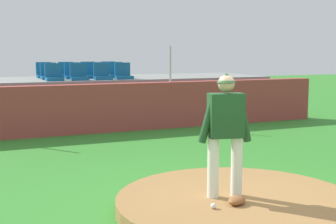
{
  "coord_description": "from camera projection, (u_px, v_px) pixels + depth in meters",
  "views": [
    {
      "loc": [
        -3.37,
        -5.4,
        2.2
      ],
      "look_at": [
        0.0,
        2.45,
        1.09
      ],
      "focal_mm": 50.22,
      "sensor_mm": 36.0,
      "label": 1
    }
  ],
  "objects": [
    {
      "name": "stadium_chair_10",
      "position": [
        88.0,
        72.0,
        15.56
      ],
      "size": [
        0.48,
        0.44,
        0.5
      ],
      "rotation": [
        0.0,
        0.0,
        3.14
      ],
      "color": "#12598B",
      "rests_on": "bleacher_platform"
    },
    {
      "name": "bleacher_platform",
      "position": [
        83.0,
        99.0,
        14.97
      ],
      "size": [
        12.07,
        3.16,
        1.36
      ],
      "primitive_type": "cube",
      "color": "gray",
      "rests_on": "ground_plane"
    },
    {
      "name": "stadium_chair_11",
      "position": [
        109.0,
        72.0,
        15.87
      ],
      "size": [
        0.48,
        0.44,
        0.5
      ],
      "rotation": [
        0.0,
        0.0,
        3.14
      ],
      "color": "#12598B",
      "rests_on": "bleacher_platform"
    },
    {
      "name": "pitchers_mound",
      "position": [
        237.0,
        204.0,
        6.51
      ],
      "size": [
        3.39,
        3.39,
        0.19
      ],
      "primitive_type": "cylinder",
      "color": "#9C6F3E",
      "rests_on": "ground_plane"
    },
    {
      "name": "brick_barrier",
      "position": [
        102.0,
        108.0,
        12.81
      ],
      "size": [
        13.7,
        0.4,
        1.32
      ],
      "primitive_type": "cube",
      "color": "#A23D3A",
      "rests_on": "ground_plane"
    },
    {
      "name": "stadium_chair_5",
      "position": [
        73.0,
        74.0,
        14.56
      ],
      "size": [
        0.48,
        0.44,
        0.5
      ],
      "rotation": [
        0.0,
        0.0,
        3.14
      ],
      "color": "#12598B",
      "rests_on": "bleacher_platform"
    },
    {
      "name": "ground_plane",
      "position": [
        237.0,
        211.0,
        6.52
      ],
      "size": [
        60.0,
        60.0,
        0.0
      ],
      "primitive_type": "plane",
      "color": "#33832B"
    },
    {
      "name": "pitcher",
      "position": [
        226.0,
        126.0,
        6.41
      ],
      "size": [
        0.77,
        0.34,
        1.72
      ],
      "rotation": [
        0.0,
        0.0,
        -0.21
      ],
      "color": "white",
      "rests_on": "pitchers_mound"
    },
    {
      "name": "stadium_chair_2",
      "position": [
        102.0,
        74.0,
        14.04
      ],
      "size": [
        0.48,
        0.44,
        0.5
      ],
      "rotation": [
        0.0,
        0.0,
        3.14
      ],
      "color": "#12598B",
      "rests_on": "bleacher_platform"
    },
    {
      "name": "stadium_chair_0",
      "position": [
        54.0,
        75.0,
        13.52
      ],
      "size": [
        0.48,
        0.44,
        0.5
      ],
      "rotation": [
        0.0,
        0.0,
        3.14
      ],
      "color": "#12598B",
      "rests_on": "bleacher_platform"
    },
    {
      "name": "stadium_chair_1",
      "position": [
        79.0,
        75.0,
        13.77
      ],
      "size": [
        0.48,
        0.44,
        0.5
      ],
      "rotation": [
        0.0,
        0.0,
        3.14
      ],
      "color": "#12598B",
      "rests_on": "bleacher_platform"
    },
    {
      "name": "stadium_chair_4",
      "position": [
        49.0,
        74.0,
        14.25
      ],
      "size": [
        0.48,
        0.44,
        0.5
      ],
      "rotation": [
        0.0,
        0.0,
        3.14
      ],
      "color": "#12598B",
      "rests_on": "bleacher_platform"
    },
    {
      "name": "stadium_chair_9",
      "position": [
        66.0,
        73.0,
        15.3
      ],
      "size": [
        0.48,
        0.44,
        0.5
      ],
      "rotation": [
        0.0,
        0.0,
        3.14
      ],
      "color": "#12598B",
      "rests_on": "bleacher_platform"
    },
    {
      "name": "baseball",
      "position": [
        213.0,
        206.0,
        6.02
      ],
      "size": [
        0.07,
        0.07,
        0.07
      ],
      "primitive_type": "sphere",
      "color": "white",
      "rests_on": "pitchers_mound"
    },
    {
      "name": "stadium_chair_7",
      "position": [
        116.0,
        73.0,
        15.11
      ],
      "size": [
        0.48,
        0.44,
        0.5
      ],
      "rotation": [
        0.0,
        0.0,
        3.14
      ],
      "color": "#12598B",
      "rests_on": "bleacher_platform"
    },
    {
      "name": "stadium_chair_3",
      "position": [
        123.0,
        74.0,
        14.33
      ],
      "size": [
        0.48,
        0.44,
        0.5
      ],
      "rotation": [
        0.0,
        0.0,
        3.14
      ],
      "color": "#12598B",
      "rests_on": "bleacher_platform"
    },
    {
      "name": "fence_post_right",
      "position": [
        170.0,
        64.0,
        13.45
      ],
      "size": [
        0.06,
        0.06,
        1.03
      ],
      "primitive_type": "cylinder",
      "color": "silver",
      "rests_on": "brick_barrier"
    },
    {
      "name": "stadium_chair_6",
      "position": [
        94.0,
        73.0,
        14.83
      ],
      "size": [
        0.48,
        0.44,
        0.5
      ],
      "rotation": [
        0.0,
        0.0,
        3.14
      ],
      "color": "#12598B",
      "rests_on": "bleacher_platform"
    },
    {
      "name": "stadium_chair_8",
      "position": [
        44.0,
        73.0,
        15.02
      ],
      "size": [
        0.48,
        0.44,
        0.5
      ],
      "rotation": [
        0.0,
        0.0,
        3.14
      ],
      "color": "#12598B",
      "rests_on": "bleacher_platform"
    },
    {
      "name": "fielding_glove",
      "position": [
        237.0,
        200.0,
        6.19
      ],
      "size": [
        0.36,
        0.32,
        0.11
      ],
      "primitive_type": "ellipsoid",
      "rotation": [
        0.0,
        0.0,
        3.63
      ],
      "color": "brown",
      "rests_on": "pitchers_mound"
    }
  ]
}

